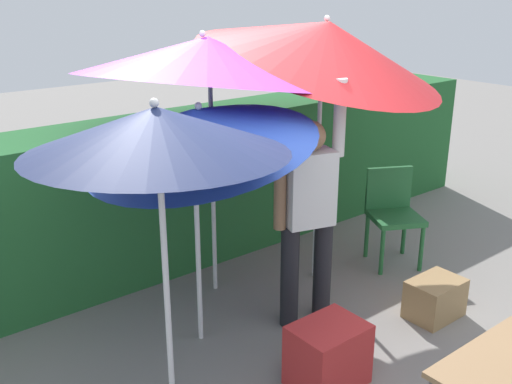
{
  "coord_description": "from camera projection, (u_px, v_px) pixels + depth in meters",
  "views": [
    {
      "loc": [
        -2.5,
        -2.82,
        2.52
      ],
      "look_at": [
        0.0,
        0.3,
        1.1
      ],
      "focal_mm": 41.79,
      "sensor_mm": 36.0,
      "label": 1
    }
  ],
  "objects": [
    {
      "name": "ground_plane",
      "position": [
        281.0,
        343.0,
        4.39
      ],
      "size": [
        24.0,
        24.0,
        0.0
      ],
      "primitive_type": "plane",
      "color": "gray"
    },
    {
      "name": "hedge_row",
      "position": [
        159.0,
        194.0,
        5.42
      ],
      "size": [
        8.0,
        0.7,
        1.38
      ],
      "primitive_type": "cube",
      "color": "#23602D",
      "rests_on": "ground_plane"
    },
    {
      "name": "umbrella_rainbow",
      "position": [
        324.0,
        44.0,
        4.75
      ],
      "size": [
        2.1,
        2.06,
        2.54
      ],
      "color": "silver",
      "rests_on": "ground_plane"
    },
    {
      "name": "umbrella_orange",
      "position": [
        206.0,
        60.0,
        4.54
      ],
      "size": [
        2.06,
        2.03,
        2.34
      ],
      "color": "silver",
      "rests_on": "ground_plane"
    },
    {
      "name": "umbrella_yellow",
      "position": [
        157.0,
        131.0,
        3.09
      ],
      "size": [
        1.42,
        1.42,
        1.96
      ],
      "color": "silver",
      "rests_on": "ground_plane"
    },
    {
      "name": "umbrella_navy",
      "position": [
        196.0,
        129.0,
        3.9
      ],
      "size": [
        1.62,
        1.59,
        1.92
      ],
      "color": "silver",
      "rests_on": "ground_plane"
    },
    {
      "name": "person_vendor",
      "position": [
        308.0,
        209.0,
        4.38
      ],
      "size": [
        0.55,
        0.31,
        1.88
      ],
      "color": "black",
      "rests_on": "ground_plane"
    },
    {
      "name": "chair_plastic",
      "position": [
        393.0,
        210.0,
        5.53
      ],
      "size": [
        0.59,
        0.59,
        0.89
      ],
      "color": "#236633",
      "rests_on": "ground_plane"
    },
    {
      "name": "cooler_box",
      "position": [
        328.0,
        355.0,
        3.88
      ],
      "size": [
        0.48,
        0.37,
        0.43
      ],
      "primitive_type": "cube",
      "color": "red",
      "rests_on": "ground_plane"
    },
    {
      "name": "crate_cardboard",
      "position": [
        435.0,
        298.0,
        4.69
      ],
      "size": [
        0.43,
        0.31,
        0.31
      ],
      "primitive_type": "cube",
      "color": "#9E7A4C",
      "rests_on": "ground_plane"
    }
  ]
}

